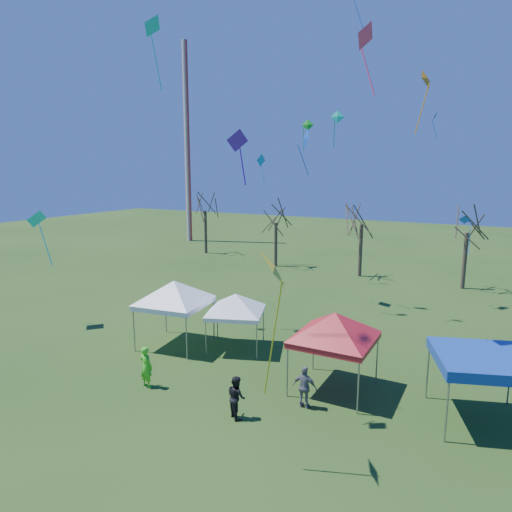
{
  "coord_description": "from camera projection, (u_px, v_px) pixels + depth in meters",
  "views": [
    {
      "loc": [
        8.2,
        -14.7,
        9.31
      ],
      "look_at": [
        -1.31,
        3.0,
        5.49
      ],
      "focal_mm": 32.0,
      "sensor_mm": 36.0,
      "label": 1
    }
  ],
  "objects": [
    {
      "name": "person_grey",
      "position": [
        305.0,
        387.0,
        17.98
      ],
      "size": [
        1.01,
        0.43,
        1.71
      ],
      "primitive_type": "imported",
      "rotation": [
        0.0,
        0.0,
        3.16
      ],
      "color": "slate",
      "rests_on": "ground"
    },
    {
      "name": "tree_2",
      "position": [
        362.0,
        205.0,
        39.29
      ],
      "size": [
        3.71,
        3.71,
        8.18
      ],
      "color": "#3D2D21",
      "rests_on": "ground"
    },
    {
      "name": "kite_14",
      "position": [
        36.0,
        219.0,
        26.79
      ],
      "size": [
        0.95,
        1.34,
        3.42
      ],
      "rotation": [
        0.0,
        0.0,
        4.69
      ],
      "color": "#0EBAD5",
      "rests_on": "ground"
    },
    {
      "name": "tent_blue",
      "position": [
        484.0,
        361.0,
        16.66
      ],
      "size": [
        4.28,
        4.28,
        2.64
      ],
      "rotation": [
        0.0,
        0.0,
        0.34
      ],
      "color": "gray",
      "rests_on": "ground"
    },
    {
      "name": "kite_27",
      "position": [
        365.0,
        37.0,
        16.79
      ],
      "size": [
        0.83,
        1.16,
        2.6
      ],
      "rotation": [
        0.0,
        0.0,
        4.45
      ],
      "color": "#F0356A",
      "rests_on": "ground"
    },
    {
      "name": "tent_red",
      "position": [
        335.0,
        318.0,
        19.02
      ],
      "size": [
        4.51,
        4.51,
        3.97
      ],
      "rotation": [
        0.0,
        0.0,
        0.0
      ],
      "color": "gray",
      "rests_on": "ground"
    },
    {
      "name": "kite_22",
      "position": [
        465.0,
        221.0,
        30.65
      ],
      "size": [
        0.84,
        0.83,
        2.61
      ],
      "rotation": [
        0.0,
        0.0,
        3.21
      ],
      "color": "blue",
      "rests_on": "ground"
    },
    {
      "name": "ground",
      "position": [
        249.0,
        405.0,
        18.27
      ],
      "size": [
        140.0,
        140.0,
        0.0
      ],
      "primitive_type": "plane",
      "color": "#234315",
      "rests_on": "ground"
    },
    {
      "name": "kite_18",
      "position": [
        337.0,
        118.0,
        23.79
      ],
      "size": [
        0.8,
        0.57,
        1.9
      ],
      "rotation": [
        0.0,
        0.0,
        0.37
      ],
      "color": "#0BA88A",
      "rests_on": "ground"
    },
    {
      "name": "kite_5",
      "position": [
        273.0,
        269.0,
        13.64
      ],
      "size": [
        1.46,
        1.67,
        4.57
      ],
      "rotation": [
        0.0,
        0.0,
        2.06
      ],
      "color": "yellow",
      "rests_on": "ground"
    },
    {
      "name": "tree_0",
      "position": [
        205.0,
        195.0,
        50.45
      ],
      "size": [
        3.83,
        3.83,
        8.44
      ],
      "color": "#3D2D21",
      "rests_on": "ground"
    },
    {
      "name": "kite_2",
      "position": [
        261.0,
        161.0,
        43.14
      ],
      "size": [
        0.69,
        1.24,
        3.04
      ],
      "rotation": [
        0.0,
        0.0,
        4.46
      ],
      "color": "#168CF1",
      "rests_on": "ground"
    },
    {
      "name": "kite_17",
      "position": [
        426.0,
        80.0,
        21.63
      ],
      "size": [
        0.72,
        1.08,
        3.07
      ],
      "rotation": [
        0.0,
        0.0,
        1.31
      ],
      "color": "orange",
      "rests_on": "ground"
    },
    {
      "name": "person_green",
      "position": [
        146.0,
        367.0,
        19.7
      ],
      "size": [
        0.72,
        0.53,
        1.83
      ],
      "primitive_type": "imported",
      "rotation": [
        0.0,
        0.0,
        3.01
      ],
      "color": "#41D822",
      "rests_on": "ground"
    },
    {
      "name": "tent_white_mid",
      "position": [
        236.0,
        298.0,
        23.6
      ],
      "size": [
        3.68,
        3.68,
        3.45
      ],
      "rotation": [
        0.0,
        0.0,
        0.35
      ],
      "color": "gray",
      "rests_on": "ground"
    },
    {
      "name": "kite_8",
      "position": [
        152.0,
        26.0,
        24.88
      ],
      "size": [
        0.98,
        1.41,
        3.95
      ],
      "rotation": [
        0.0,
        0.0,
        4.77
      ],
      "color": "#0CA9C1",
      "rests_on": "ground"
    },
    {
      "name": "tree_1",
      "position": [
        276.0,
        207.0,
        43.53
      ],
      "size": [
        3.42,
        3.42,
        7.54
      ],
      "color": "#3D2D21",
      "rests_on": "ground"
    },
    {
      "name": "radio_mast",
      "position": [
        187.0,
        144.0,
        58.38
      ],
      "size": [
        0.7,
        0.7,
        25.0
      ],
      "primitive_type": "cylinder",
      "color": "silver",
      "rests_on": "ground"
    },
    {
      "name": "kite_11",
      "position": [
        305.0,
        139.0,
        30.83
      ],
      "size": [
        1.16,
        1.35,
        3.13
      ],
      "rotation": [
        0.0,
        0.0,
        5.36
      ],
      "color": "blue",
      "rests_on": "ground"
    },
    {
      "name": "tree_3",
      "position": [
        469.0,
        212.0,
        35.14
      ],
      "size": [
        3.59,
        3.59,
        7.91
      ],
      "color": "#3D2D21",
      "rests_on": "ground"
    },
    {
      "name": "tent_white_west",
      "position": [
        174.0,
        285.0,
        24.0
      ],
      "size": [
        4.61,
        4.61,
        4.1
      ],
      "rotation": [
        0.0,
        0.0,
        0.13
      ],
      "color": "gray",
      "rests_on": "ground"
    },
    {
      "name": "person_dark",
      "position": [
        236.0,
        397.0,
        17.29
      ],
      "size": [
        1.01,
        0.97,
        1.65
      ],
      "primitive_type": "imported",
      "rotation": [
        0.0,
        0.0,
        2.54
      ],
      "color": "black",
      "rests_on": "ground"
    },
    {
      "name": "kite_1",
      "position": [
        237.0,
        141.0,
        15.85
      ],
      "size": [
        0.81,
        0.95,
        1.95
      ],
      "rotation": [
        0.0,
        0.0,
        4.16
      ],
      "color": "#5219B4",
      "rests_on": "ground"
    },
    {
      "name": "kite_19",
      "position": [
        435.0,
        117.0,
        33.27
      ],
      "size": [
        0.5,
        0.7,
        1.87
      ],
      "rotation": [
        0.0,
        0.0,
        4.72
      ],
      "color": "blue",
      "rests_on": "ground"
    },
    {
      "name": "kite_13",
      "position": [
        308.0,
        125.0,
        36.41
      ],
      "size": [
        1.02,
        0.78,
        2.48
      ],
      "rotation": [
        0.0,
        0.0,
        0.35
      ],
      "color": "#18A11F",
      "rests_on": "ground"
    }
  ]
}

